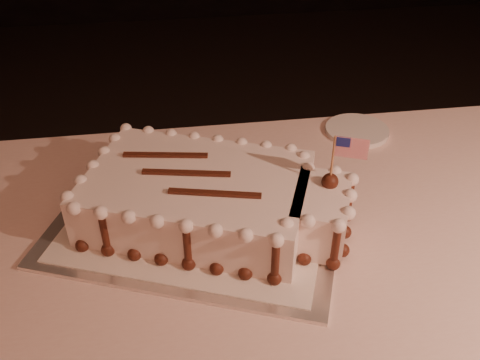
{
  "coord_description": "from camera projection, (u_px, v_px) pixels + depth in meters",
  "views": [
    {
      "loc": [
        -0.38,
        -0.15,
        1.41
      ],
      "look_at": [
        -0.26,
        0.64,
        0.84
      ],
      "focal_mm": 40.0,
      "sensor_mm": 36.0,
      "label": 1
    }
  ],
  "objects": [
    {
      "name": "banquet_table",
      "position": [
        353.0,
        339.0,
        1.26
      ],
      "size": [
        2.4,
        0.8,
        0.75
      ],
      "primitive_type": "cube",
      "color": "beige",
      "rests_on": "ground"
    },
    {
      "name": "cake_board",
      "position": [
        199.0,
        219.0,
        1.03
      ],
      "size": [
        0.64,
        0.57,
        0.01
      ],
      "primitive_type": "cube",
      "rotation": [
        0.0,
        0.0,
        -0.38
      ],
      "color": "silver",
      "rests_on": "banquet_table"
    },
    {
      "name": "doily",
      "position": [
        199.0,
        217.0,
        1.02
      ],
      "size": [
        0.58,
        0.51,
        0.0
      ],
      "primitive_type": "cube",
      "rotation": [
        0.0,
        0.0,
        -0.38
      ],
      "color": "silver",
      "rests_on": "cake_board"
    },
    {
      "name": "sheet_cake",
      "position": [
        212.0,
        199.0,
        0.99
      ],
      "size": [
        0.53,
        0.41,
        0.2
      ],
      "color": "white",
      "rests_on": "doily"
    },
    {
      "name": "side_plate",
      "position": [
        357.0,
        130.0,
        1.29
      ],
      "size": [
        0.15,
        0.15,
        0.01
      ],
      "primitive_type": "cylinder",
      "color": "silver",
      "rests_on": "banquet_table"
    }
  ]
}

